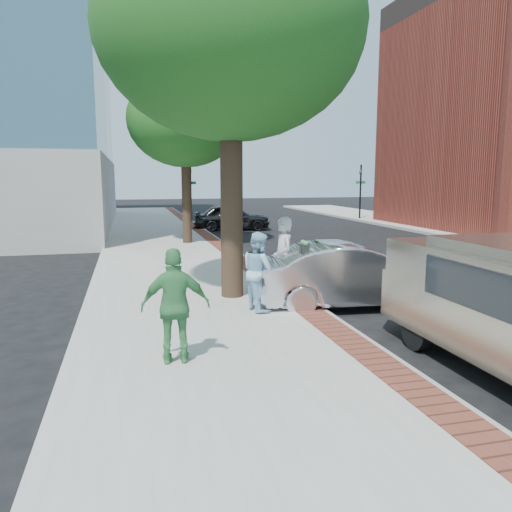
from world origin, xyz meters
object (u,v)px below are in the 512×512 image
object	(u,v)px
person_officer	(259,271)
bg_car	(232,217)
parking_meter	(304,260)
person_gray	(283,259)
person_green	(176,306)
sedan_silver	(352,275)

from	to	relation	value
person_officer	bg_car	size ratio (longest dim) A/B	0.39
parking_meter	person_gray	xyz separation A→B (m)	(-0.25, 0.71, -0.09)
person_officer	bg_car	world-z (taller)	person_officer
person_green	sedan_silver	distance (m)	5.15
person_gray	sedan_silver	xyz separation A→B (m)	(1.54, -0.35, -0.37)
person_green	sedan_silver	world-z (taller)	person_green
person_officer	sedan_silver	bearing A→B (deg)	-93.96
parking_meter	sedan_silver	bearing A→B (deg)	15.65
person_gray	person_officer	bearing A→B (deg)	-52.17
person_gray	sedan_silver	distance (m)	1.62
parking_meter	person_green	distance (m)	3.91
sedan_silver	person_officer	bearing A→B (deg)	102.01
parking_meter	person_officer	bearing A→B (deg)	174.22
person_officer	person_green	xyz separation A→B (m)	(-1.99, -2.64, 0.04)
person_officer	person_green	size ratio (longest dim) A/B	0.95
person_green	person_gray	bearing A→B (deg)	-125.19
sedan_silver	person_gray	bearing A→B (deg)	82.72
person_officer	bg_car	xyz separation A→B (m)	(3.01, 17.51, -0.26)
bg_car	person_officer	bearing A→B (deg)	177.49
person_gray	parking_meter	bearing A→B (deg)	17.23
parking_meter	bg_car	world-z (taller)	parking_meter
parking_meter	person_officer	distance (m)	1.00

